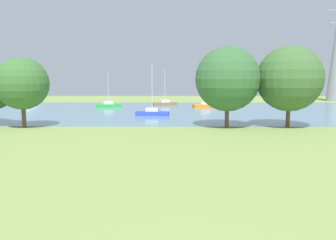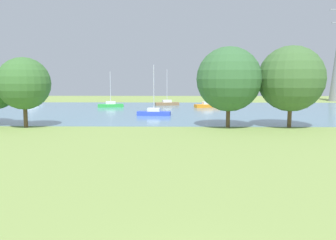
% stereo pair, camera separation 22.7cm
% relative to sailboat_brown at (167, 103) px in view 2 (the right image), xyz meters
% --- Properties ---
extents(ground_plane, '(160.00, 160.00, 0.00)m').
position_rel_sailboat_brown_xyz_m(ground_plane, '(1.95, -39.52, -0.47)').
color(ground_plane, '#7F994C').
extents(water_surface, '(140.00, 40.00, 0.02)m').
position_rel_sailboat_brown_xyz_m(water_surface, '(1.95, -11.52, -0.46)').
color(water_surface, '#5E88A0').
rests_on(water_surface, ground).
extents(sailboat_brown, '(5.02, 2.55, 7.27)m').
position_rel_sailboat_brown_xyz_m(sailboat_brown, '(0.00, 0.00, 0.00)').
color(sailboat_brown, brown).
rests_on(sailboat_brown, water_surface).
extents(sailboat_white, '(5.03, 2.76, 7.68)m').
position_rel_sailboat_brown_xyz_m(sailboat_white, '(-27.84, -0.53, 0.01)').
color(sailboat_white, white).
rests_on(sailboat_white, water_surface).
extents(sailboat_green, '(4.98, 2.27, 6.74)m').
position_rel_sailboat_brown_xyz_m(sailboat_green, '(-10.57, -5.03, -0.01)').
color(sailboat_green, green).
rests_on(sailboat_green, water_surface).
extents(sailboat_orange, '(5.03, 3.00, 7.11)m').
position_rel_sailboat_brown_xyz_m(sailboat_orange, '(7.69, -5.27, -0.00)').
color(sailboat_orange, orange).
rests_on(sailboat_orange, water_surface).
extents(sailboat_blue, '(4.93, 1.98, 7.32)m').
position_rel_sailboat_brown_xyz_m(sailboat_blue, '(-1.43, -19.89, 0.00)').
color(sailboat_blue, blue).
rests_on(sailboat_blue, water_surface).
extents(tree_west_far, '(5.66, 5.66, 7.62)m').
position_rel_sailboat_brown_xyz_m(tree_west_far, '(-14.71, -32.37, 4.32)').
color(tree_west_far, brown).
rests_on(tree_west_far, ground).
extents(tree_east_near, '(6.98, 6.98, 8.75)m').
position_rel_sailboat_brown_xyz_m(tree_east_near, '(7.43, -31.97, 4.79)').
color(tree_east_near, brown).
rests_on(tree_east_near, ground).
extents(tree_west_near, '(7.11, 7.11, 8.87)m').
position_rel_sailboat_brown_xyz_m(tree_west_near, '(14.19, -31.70, 4.84)').
color(tree_west_near, brown).
rests_on(tree_west_near, ground).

